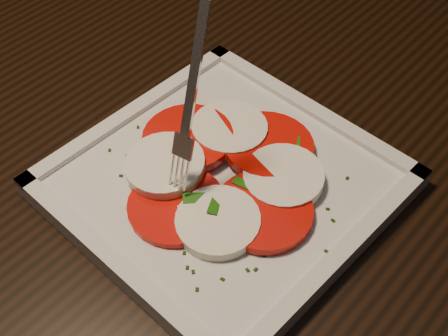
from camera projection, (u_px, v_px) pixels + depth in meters
table at (206, 228)px, 0.66m from camera, size 1.22×0.84×0.75m
plate at (224, 184)px, 0.56m from camera, size 0.28×0.28×0.01m
caprese_salad at (224, 173)px, 0.55m from camera, size 0.22×0.20×0.02m
fork at (195, 96)px, 0.49m from camera, size 0.03×0.06×0.16m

